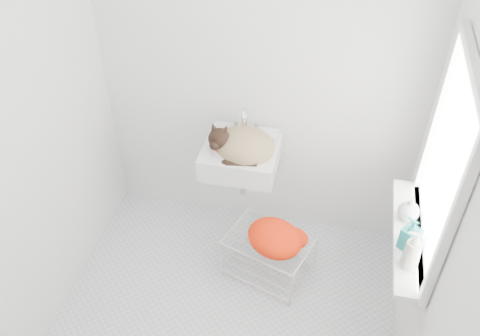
% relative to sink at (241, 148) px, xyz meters
% --- Properties ---
extents(floor, '(2.20, 2.00, 0.02)m').
position_rel_sink_xyz_m(floor, '(0.06, -0.74, -0.85)').
color(floor, silver).
rests_on(floor, ground).
extents(back_wall, '(2.20, 0.02, 2.50)m').
position_rel_sink_xyz_m(back_wall, '(0.06, 0.26, 0.40)').
color(back_wall, white).
rests_on(back_wall, ground).
extents(right_wall, '(0.02, 2.00, 2.50)m').
position_rel_sink_xyz_m(right_wall, '(1.16, -0.74, 0.40)').
color(right_wall, white).
rests_on(right_wall, ground).
extents(left_wall, '(0.02, 2.00, 2.50)m').
position_rel_sink_xyz_m(left_wall, '(-1.04, -0.74, 0.40)').
color(left_wall, white).
rests_on(left_wall, ground).
extents(window_glass, '(0.01, 0.80, 1.00)m').
position_rel_sink_xyz_m(window_glass, '(1.15, -0.54, 0.50)').
color(window_glass, white).
rests_on(window_glass, right_wall).
extents(window_frame, '(0.04, 0.90, 1.10)m').
position_rel_sink_xyz_m(window_frame, '(1.13, -0.54, 0.50)').
color(window_frame, white).
rests_on(window_frame, right_wall).
extents(windowsill, '(0.16, 0.88, 0.04)m').
position_rel_sink_xyz_m(windowsill, '(1.07, -0.54, -0.02)').
color(windowsill, white).
rests_on(windowsill, right_wall).
extents(sink, '(0.50, 0.44, 0.20)m').
position_rel_sink_xyz_m(sink, '(0.00, 0.00, 0.00)').
color(sink, white).
rests_on(sink, back_wall).
extents(faucet, '(0.18, 0.13, 0.18)m').
position_rel_sink_xyz_m(faucet, '(0.00, 0.18, 0.14)').
color(faucet, silver).
rests_on(faucet, sink).
extents(cat, '(0.44, 0.37, 0.26)m').
position_rel_sink_xyz_m(cat, '(0.01, -0.02, 0.04)').
color(cat, tan).
rests_on(cat, sink).
extents(wire_rack, '(0.64, 0.54, 0.33)m').
position_rel_sink_xyz_m(wire_rack, '(0.26, -0.29, -0.70)').
color(wire_rack, silver).
rests_on(wire_rack, floor).
extents(towel, '(0.48, 0.44, 0.16)m').
position_rel_sink_xyz_m(towel, '(0.31, -0.35, -0.49)').
color(towel, '#DC4C00').
rests_on(towel, wire_rack).
extents(bottle_a, '(0.09, 0.09, 0.21)m').
position_rel_sink_xyz_m(bottle_a, '(1.06, -0.78, 0.00)').
color(bottle_a, beige).
rests_on(bottle_a, windowsill).
extents(bottle_b, '(0.13, 0.13, 0.20)m').
position_rel_sink_xyz_m(bottle_b, '(1.06, -0.65, 0.00)').
color(bottle_b, '#177676').
rests_on(bottle_b, windowsill).
extents(bottle_c, '(0.17, 0.17, 0.16)m').
position_rel_sink_xyz_m(bottle_c, '(1.06, -0.43, 0.00)').
color(bottle_c, silver).
rests_on(bottle_c, windowsill).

